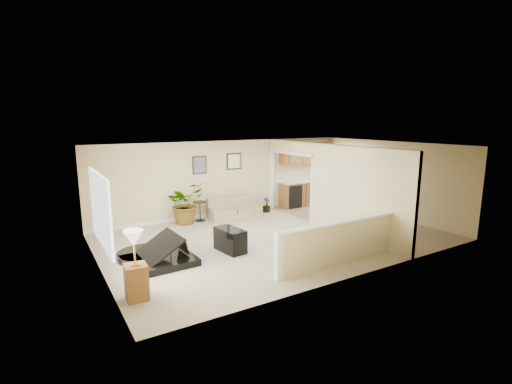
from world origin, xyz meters
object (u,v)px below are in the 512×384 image
piano_bench (230,240)px  loveseat (233,208)px  palm_plant (185,203)px  lamp_stand (136,271)px  small_plant (267,206)px  accent_table (200,209)px  piano (155,238)px

piano_bench → loveseat: size_ratio=0.50×
palm_plant → loveseat: bearing=-9.0°
loveseat → lamp_stand: bearing=-127.0°
loveseat → small_plant: 1.41m
accent_table → palm_plant: bearing=180.0°
piano_bench → lamp_stand: bearing=-152.3°
piano → piano_bench: piano is taller
small_plant → lamp_stand: (-5.49, -4.22, 0.33)m
piano_bench → small_plant: bearing=44.6°
loveseat → accent_table: (-1.05, 0.24, 0.06)m
palm_plant → lamp_stand: size_ratio=1.12×
piano → lamp_stand: (-0.80, -1.58, -0.04)m
palm_plant → lamp_stand: bearing=-120.5°
piano → lamp_stand: piano is taller
loveseat → small_plant: size_ratio=3.35×
piano_bench → small_plant: (2.91, 2.87, -0.07)m
palm_plant → small_plant: 2.97m
loveseat → accent_table: bearing=175.0°
piano → piano_bench: (1.77, -0.23, -0.30)m
piano_bench → loveseat: (1.52, 2.73, 0.06)m
small_plant → piano: bearing=-150.6°
accent_table → lamp_stand: size_ratio=0.49×
small_plant → lamp_stand: 6.93m
accent_table → piano: bearing=-129.1°
piano → loveseat: 4.14m
piano → accent_table: piano is taller
piano_bench → accent_table: 3.02m
palm_plant → lamp_stand: 5.02m
lamp_stand → piano_bench: bearing=27.7°
small_plant → piano_bench: bearing=-135.4°
accent_table → loveseat: bearing=-13.0°
palm_plant → lamp_stand: (-2.55, -4.33, -0.09)m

